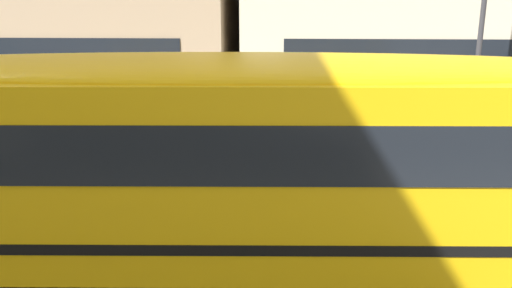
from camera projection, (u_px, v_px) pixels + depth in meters
name	position (u px, v px, depth m)	size (l,w,h in m)	color
ground_plane	(140.00, 229.00, 9.08)	(400.00, 400.00, 0.00)	#54514F
sidewalk_far	(201.00, 126.00, 16.07)	(120.00, 3.00, 0.01)	gray
lane_centreline	(140.00, 229.00, 9.08)	(110.00, 0.16, 0.01)	silver
school_bus	(204.00, 149.00, 7.18)	(13.81, 3.31, 3.07)	yellow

